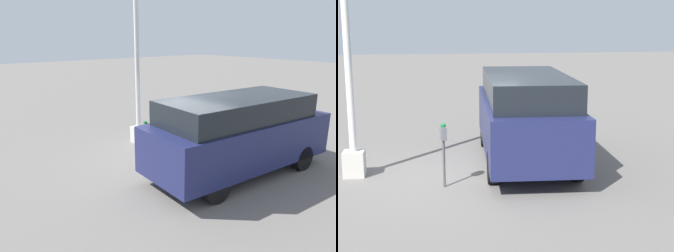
# 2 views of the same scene
# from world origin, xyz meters

# --- Properties ---
(ground_plane) EXTENTS (80.00, 80.00, 0.00)m
(ground_plane) POSITION_xyz_m (0.00, 0.00, 0.00)
(ground_plane) COLOR slate
(parking_meter_near) EXTENTS (0.22, 0.14, 1.31)m
(parking_meter_near) POSITION_xyz_m (-0.63, 0.51, 0.96)
(parking_meter_near) COLOR #4C4C4C
(parking_meter_near) RESTS_ON ground
(lamp_post) EXTENTS (0.44, 0.44, 5.34)m
(lamp_post) POSITION_xyz_m (0.38, 2.39, 1.61)
(lamp_post) COLOR beige
(lamp_post) RESTS_ON ground
(parked_van) EXTENTS (5.25, 2.24, 2.08)m
(parked_van) POSITION_xyz_m (0.96, -1.44, 1.13)
(parked_van) COLOR navy
(parked_van) RESTS_ON ground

